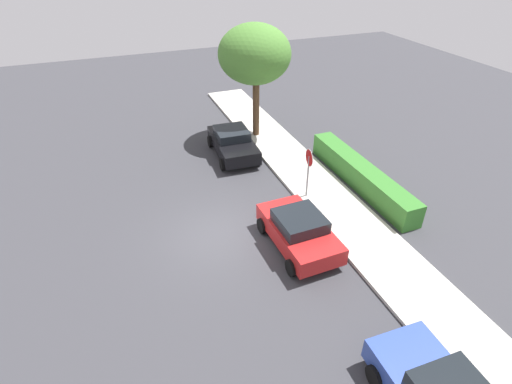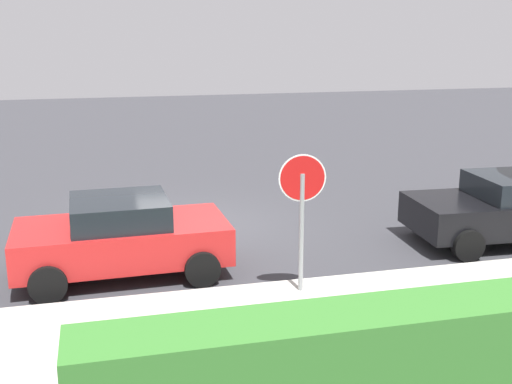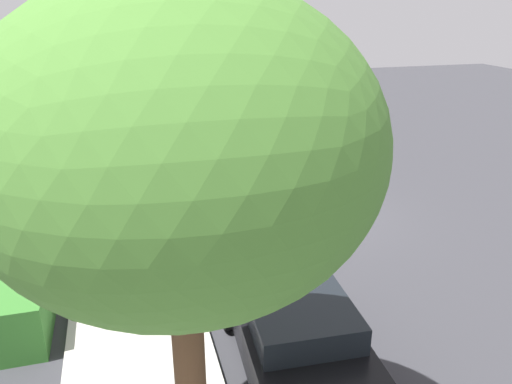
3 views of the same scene
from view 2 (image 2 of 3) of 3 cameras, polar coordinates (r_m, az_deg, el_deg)
ground_plane at (r=14.97m, az=-5.51°, el=-2.99°), size 60.00×60.00×0.00m
sidewalk_curb at (r=10.02m, az=-0.71°, el=-11.47°), size 32.00×2.61×0.14m
stop_sign at (r=10.49m, az=4.11°, el=-0.77°), size 0.78×0.10×2.48m
parked_car_red at (r=12.03m, az=-11.84°, el=-3.84°), size 3.87×2.20×1.46m
parked_car_black at (r=14.63m, az=21.55°, el=-1.33°), size 4.19×2.29×1.45m
front_yard_hedge at (r=8.40m, az=10.76°, el=-13.50°), size 7.59×0.99×1.09m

